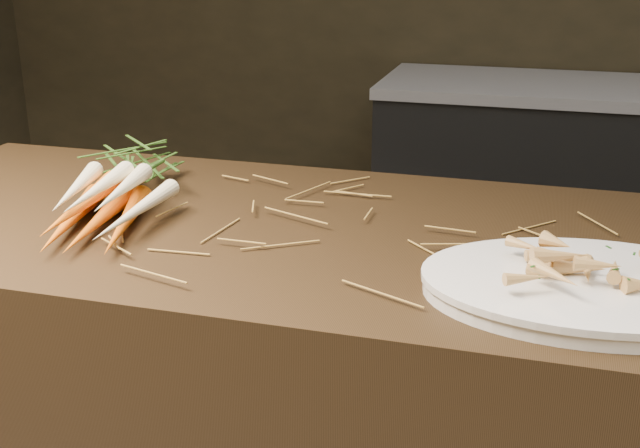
{
  "coord_description": "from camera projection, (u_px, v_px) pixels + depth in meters",
  "views": [
    {
      "loc": [
        0.0,
        -0.89,
        1.36
      ],
      "look_at": [
        -0.3,
        0.16,
        0.96
      ],
      "focal_mm": 45.0,
      "sensor_mm": 36.0,
      "label": 1
    }
  ],
  "objects": [
    {
      "name": "root_veg_bunch",
      "position": [
        126.0,
        178.0,
        1.43
      ],
      "size": [
        0.26,
        0.53,
        0.1
      ],
      "rotation": [
        0.0,
        0.0,
        0.19
      ],
      "color": "#D0501B",
      "rests_on": "main_counter"
    },
    {
      "name": "straw_bedding",
      "position": [
        533.0,
        244.0,
        1.23
      ],
      "size": [
        1.4,
        0.6,
        0.02
      ],
      "primitive_type": null,
      "color": "olive",
      "rests_on": "main_counter"
    },
    {
      "name": "serving_platter",
      "position": [
        592.0,
        291.0,
        1.07
      ],
      "size": [
        0.48,
        0.35,
        0.02
      ],
      "primitive_type": null,
      "rotation": [
        0.0,
        0.0,
        0.12
      ],
      "color": "white",
      "rests_on": "main_counter"
    },
    {
      "name": "back_counter",
      "position": [
        621.0,
        197.0,
        3.02
      ],
      "size": [
        1.82,
        0.62,
        0.84
      ],
      "color": "black",
      "rests_on": "ground"
    },
    {
      "name": "roasted_veg_heap",
      "position": [
        595.0,
        265.0,
        1.05
      ],
      "size": [
        0.24,
        0.19,
        0.05
      ],
      "primitive_type": null,
      "rotation": [
        0.0,
        0.0,
        0.12
      ],
      "color": "#A37D3F",
      "rests_on": "serving_platter"
    }
  ]
}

